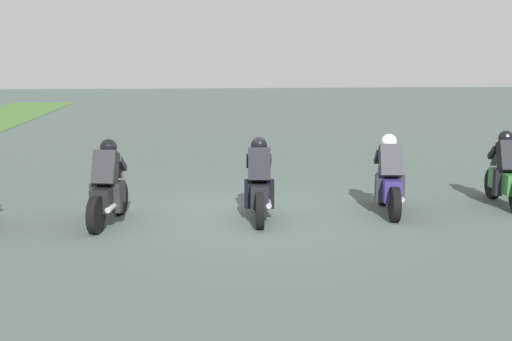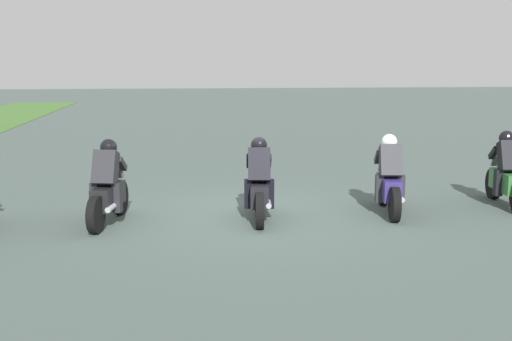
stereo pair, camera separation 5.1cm
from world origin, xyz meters
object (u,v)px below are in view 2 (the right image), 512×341
rider_lane_a (507,175)px  rider_lane_b (389,181)px  rider_lane_c (259,186)px  rider_lane_d (108,189)px

rider_lane_a → rider_lane_b: 2.55m
rider_lane_c → rider_lane_d: bearing=95.9°
rider_lane_a → rider_lane_d: (-0.48, 7.76, 0.00)m
rider_lane_c → rider_lane_d: size_ratio=1.01×
rider_lane_c → rider_lane_a: bearing=-78.1°
rider_lane_b → rider_lane_c: (-0.19, 2.52, 0.00)m
rider_lane_a → rider_lane_b: size_ratio=1.00×
rider_lane_b → rider_lane_c: bearing=103.6°
rider_lane_a → rider_lane_b: (-0.31, 2.53, 0.00)m
rider_lane_c → rider_lane_d: 2.71m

